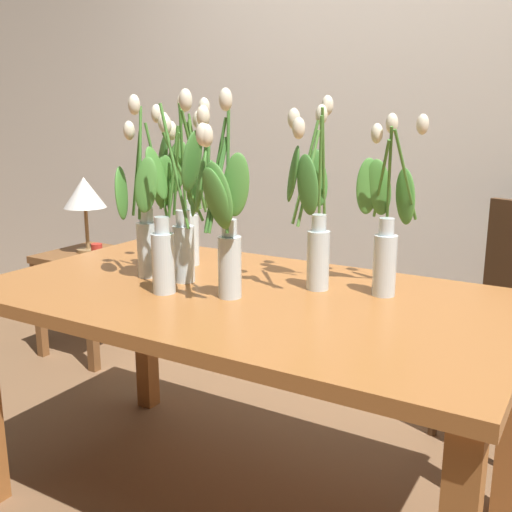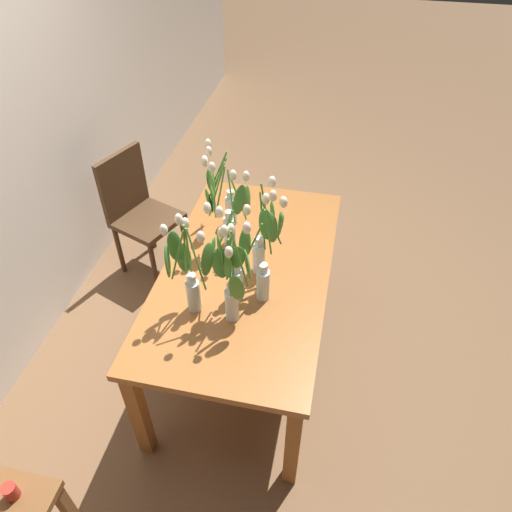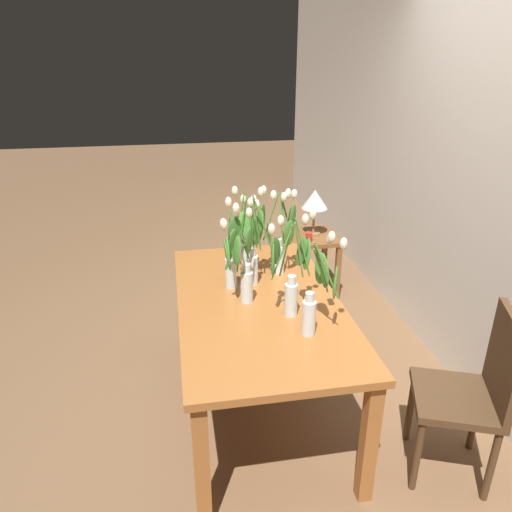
# 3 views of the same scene
# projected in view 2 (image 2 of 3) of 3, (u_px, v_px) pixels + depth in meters

# --- Properties ---
(ground_plane) EXTENTS (18.00, 18.00, 0.00)m
(ground_plane) POSITION_uv_depth(u_px,v_px,m) (248.00, 351.00, 3.10)
(ground_plane) COLOR brown
(dining_table) EXTENTS (1.60, 0.90, 0.74)m
(dining_table) POSITION_uv_depth(u_px,v_px,m) (247.00, 280.00, 2.66)
(dining_table) COLOR #A3602D
(dining_table) RESTS_ON ground
(tulip_vase_0) EXTENTS (0.17, 0.17, 0.59)m
(tulip_vase_0) POSITION_uv_depth(u_px,v_px,m) (261.00, 266.00, 2.34)
(tulip_vase_0) COLOR silver
(tulip_vase_0) RESTS_ON dining_table
(tulip_vase_1) EXTENTS (0.19, 0.18, 0.52)m
(tulip_vase_1) POSITION_uv_depth(u_px,v_px,m) (223.00, 196.00, 2.77)
(tulip_vase_1) COLOR silver
(tulip_vase_1) RESTS_ON dining_table
(tulip_vase_2) EXTENTS (0.16, 0.22, 0.58)m
(tulip_vase_2) POSITION_uv_depth(u_px,v_px,m) (230.00, 267.00, 2.27)
(tulip_vase_2) COLOR silver
(tulip_vase_2) RESTS_ON dining_table
(tulip_vase_3) EXTENTS (0.18, 0.24, 0.55)m
(tulip_vase_3) POSITION_uv_depth(u_px,v_px,m) (189.00, 273.00, 2.23)
(tulip_vase_3) COLOR silver
(tulip_vase_3) RESTS_ON dining_table
(tulip_vase_4) EXTENTS (0.17, 0.25, 0.58)m
(tulip_vase_4) POSITION_uv_depth(u_px,v_px,m) (228.00, 213.00, 2.59)
(tulip_vase_4) COLOR silver
(tulip_vase_4) RESTS_ON dining_table
(tulip_vase_5) EXTENTS (0.18, 0.17, 0.59)m
(tulip_vase_5) POSITION_uv_depth(u_px,v_px,m) (267.00, 238.00, 2.44)
(tulip_vase_5) COLOR silver
(tulip_vase_5) RESTS_ON dining_table
(tulip_vase_6) EXTENTS (0.19, 0.22, 0.58)m
(tulip_vase_6) POSITION_uv_depth(u_px,v_px,m) (233.00, 288.00, 2.21)
(tulip_vase_6) COLOR silver
(tulip_vase_6) RESTS_ON dining_table
(dining_chair) EXTENTS (0.52, 0.52, 0.93)m
(dining_chair) POSITION_uv_depth(u_px,v_px,m) (138.00, 208.00, 3.38)
(dining_chair) COLOR #4C331E
(dining_chair) RESTS_ON ground
(pillar_candle) EXTENTS (0.06, 0.06, 0.07)m
(pillar_candle) POSITION_uv_depth(u_px,v_px,m) (11.00, 492.00, 1.87)
(pillar_candle) COLOR #B72D23
(pillar_candle) RESTS_ON side_table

